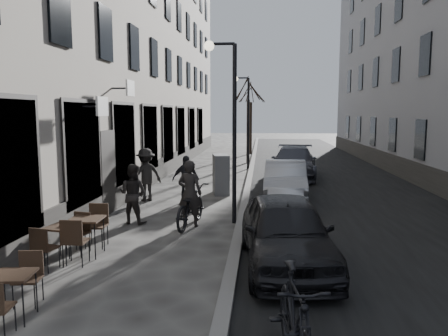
# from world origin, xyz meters

# --- Properties ---
(ground) EXTENTS (120.00, 120.00, 0.00)m
(ground) POSITION_xyz_m (0.00, 0.00, 0.00)
(ground) COLOR #373532
(ground) RESTS_ON ground
(road) EXTENTS (7.30, 60.00, 0.00)m
(road) POSITION_xyz_m (3.85, 16.00, 0.00)
(road) COLOR black
(road) RESTS_ON ground
(kerb) EXTENTS (0.25, 60.00, 0.12)m
(kerb) POSITION_xyz_m (0.20, 16.00, 0.06)
(kerb) COLOR slate
(kerb) RESTS_ON ground
(building_left) EXTENTS (4.00, 35.00, 16.00)m
(building_left) POSITION_xyz_m (-6.00, 16.50, 8.00)
(building_left) COLOR #A5988A
(building_left) RESTS_ON ground
(building_right) EXTENTS (4.00, 35.00, 16.00)m
(building_right) POSITION_xyz_m (9.50, 16.50, 8.00)
(building_right) COLOR gray
(building_right) RESTS_ON ground
(streetlamp_near) EXTENTS (0.90, 0.28, 5.09)m
(streetlamp_near) POSITION_xyz_m (-0.17, 6.00, 3.16)
(streetlamp_near) COLOR black
(streetlamp_near) RESTS_ON ground
(streetlamp_far) EXTENTS (0.90, 0.28, 5.09)m
(streetlamp_far) POSITION_xyz_m (-0.17, 18.00, 3.16)
(streetlamp_far) COLOR black
(streetlamp_far) RESTS_ON ground
(tree_near) EXTENTS (2.40, 2.40, 5.70)m
(tree_near) POSITION_xyz_m (-0.10, 21.00, 4.66)
(tree_near) COLOR black
(tree_near) RESTS_ON ground
(tree_far) EXTENTS (2.40, 2.40, 5.70)m
(tree_far) POSITION_xyz_m (-0.10, 27.00, 4.66)
(tree_far) COLOR black
(tree_far) RESTS_ON ground
(bistro_set_a) EXTENTS (0.66, 1.49, 0.86)m
(bistro_set_a) POSITION_xyz_m (-2.97, -0.15, 0.44)
(bistro_set_a) COLOR black
(bistro_set_a) RESTS_ON ground
(bistro_set_b) EXTENTS (0.72, 1.57, 0.90)m
(bistro_set_b) POSITION_xyz_m (-3.42, 2.48, 0.46)
(bistro_set_b) COLOR black
(bistro_set_b) RESTS_ON ground
(bistro_set_c) EXTENTS (0.70, 1.69, 0.99)m
(bistro_set_c) POSITION_xyz_m (-3.07, 2.89, 0.51)
(bistro_set_c) COLOR black
(bistro_set_c) RESTS_ON ground
(utility_cabinet) EXTENTS (0.76, 1.11, 1.53)m
(utility_cabinet) POSITION_xyz_m (-0.80, 10.43, 0.76)
(utility_cabinet) COLOR #5E5F61
(utility_cabinet) RESTS_ON ground
(bicycle) EXTENTS (1.07, 2.25, 1.13)m
(bicycle) POSITION_xyz_m (-1.20, 5.55, 0.57)
(bicycle) COLOR black
(bicycle) RESTS_ON ground
(cyclist_rider) EXTENTS (0.74, 0.54, 1.86)m
(cyclist_rider) POSITION_xyz_m (-1.20, 5.55, 0.93)
(cyclist_rider) COLOR black
(cyclist_rider) RESTS_ON ground
(pedestrian_near) EXTENTS (0.96, 0.82, 1.70)m
(pedestrian_near) POSITION_xyz_m (-2.86, 5.73, 0.85)
(pedestrian_near) COLOR #272321
(pedestrian_near) RESTS_ON ground
(pedestrian_mid) EXTENTS (1.37, 1.33, 1.88)m
(pedestrian_mid) POSITION_xyz_m (-3.34, 8.88, 0.94)
(pedestrian_mid) COLOR black
(pedestrian_mid) RESTS_ON ground
(pedestrian_far) EXTENTS (1.04, 0.83, 1.66)m
(pedestrian_far) POSITION_xyz_m (-1.87, 8.70, 0.83)
(pedestrian_far) COLOR black
(pedestrian_far) RESTS_ON ground
(car_near) EXTENTS (2.08, 4.39, 1.45)m
(car_near) POSITION_xyz_m (1.28, 2.58, 0.73)
(car_near) COLOR black
(car_near) RESTS_ON ground
(car_mid) EXTENTS (1.63, 4.26, 1.38)m
(car_mid) POSITION_xyz_m (1.62, 9.64, 0.69)
(car_mid) COLOR #9EA1A7
(car_mid) RESTS_ON ground
(car_far) EXTENTS (2.56, 5.32, 1.49)m
(car_far) POSITION_xyz_m (2.30, 14.81, 0.75)
(car_far) COLOR #3B3C46
(car_far) RESTS_ON ground
(moped) EXTENTS (0.84, 2.14, 1.25)m
(moped) POSITION_xyz_m (1.20, -1.09, 0.63)
(moped) COLOR black
(moped) RESTS_ON ground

